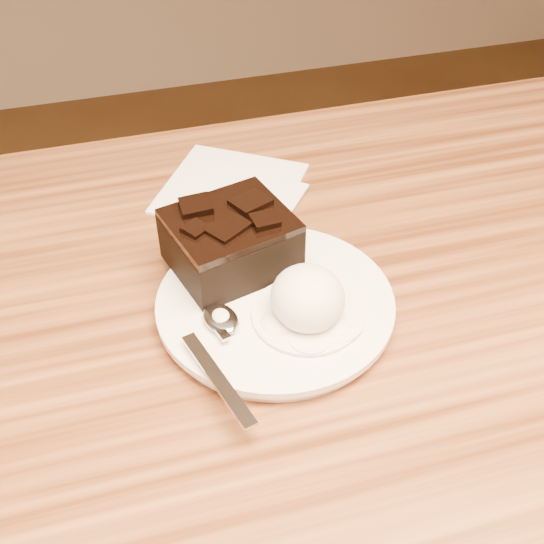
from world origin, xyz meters
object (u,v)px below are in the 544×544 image
object	(u,v)px
ice_cream_scoop	(308,298)
spoon	(221,320)
plate	(275,307)
brownie	(231,244)
napkin	(231,187)

from	to	relation	value
ice_cream_scoop	spoon	distance (m)	0.07
plate	brownie	xyz separation A→B (m)	(-0.03, 0.06, 0.03)
ice_cream_scoop	napkin	xyz separation A→B (m)	(-0.01, 0.22, -0.04)
brownie	ice_cream_scoop	size ratio (longest dim) A/B	1.56
brownie	plate	bearing A→B (deg)	-65.61
brownie	napkin	size ratio (longest dim) A/B	0.74
plate	ice_cream_scoop	distance (m)	0.04
ice_cream_scoop	napkin	world-z (taller)	ice_cream_scoop
brownie	ice_cream_scoop	distance (m)	0.09
plate	napkin	size ratio (longest dim) A/B	1.50
plate	spoon	size ratio (longest dim) A/B	1.33
plate	spoon	distance (m)	0.05
ice_cream_scoop	spoon	bearing A→B (deg)	170.59
brownie	napkin	distance (m)	0.15
napkin	plate	bearing A→B (deg)	-92.11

